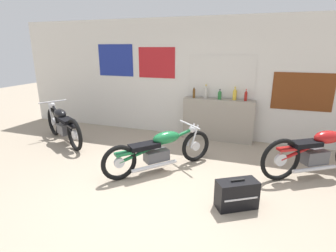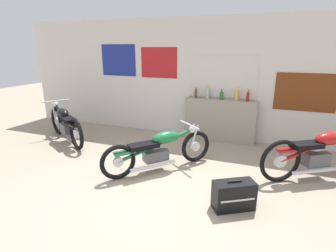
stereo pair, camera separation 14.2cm
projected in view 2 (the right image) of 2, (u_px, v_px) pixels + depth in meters
name	position (u px, v px, depth m)	size (l,w,h in m)	color
ground_plane	(151.00, 199.00, 3.81)	(24.00, 24.00, 0.00)	gray
wall_back	(204.00, 79.00, 6.17)	(10.00, 0.07, 2.80)	silver
sill_counter	(220.00, 120.00, 6.12)	(1.63, 0.28, 0.98)	gray
bottle_leftmost	(196.00, 93.00, 6.13)	(0.06, 0.06, 0.28)	#5B3814
bottle_left_center	(208.00, 92.00, 6.09)	(0.08, 0.08, 0.32)	#B7B2A8
bottle_center	(222.00, 95.00, 5.94)	(0.08, 0.08, 0.23)	#23662D
bottle_right_center	(237.00, 95.00, 5.85)	(0.09, 0.09, 0.30)	gold
bottle_rightmost	(248.00, 96.00, 5.74)	(0.06, 0.06, 0.27)	maroon
motorcycle_green	(160.00, 149.00, 4.63)	(1.48, 1.66, 0.78)	black
motorcycle_red	(321.00, 153.00, 4.34)	(1.89, 1.26, 0.94)	black
motorcycle_black	(66.00, 123.00, 6.08)	(1.82, 1.12, 0.89)	black
hard_case_black	(234.00, 195.00, 3.55)	(0.61, 0.51, 0.42)	black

